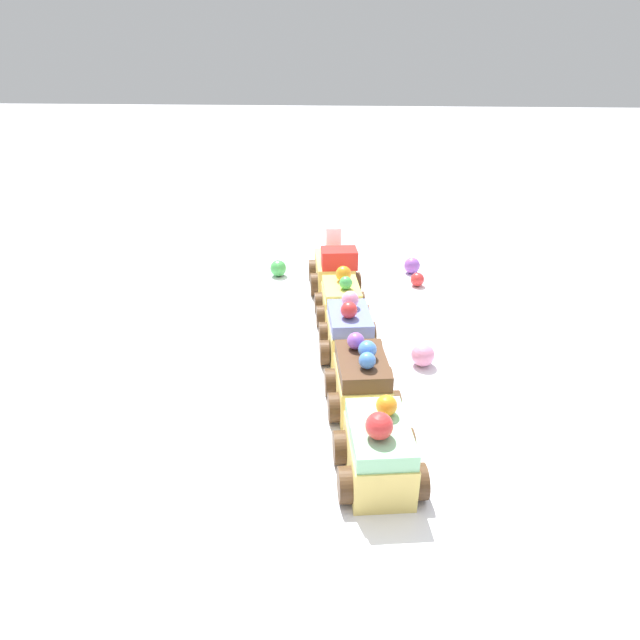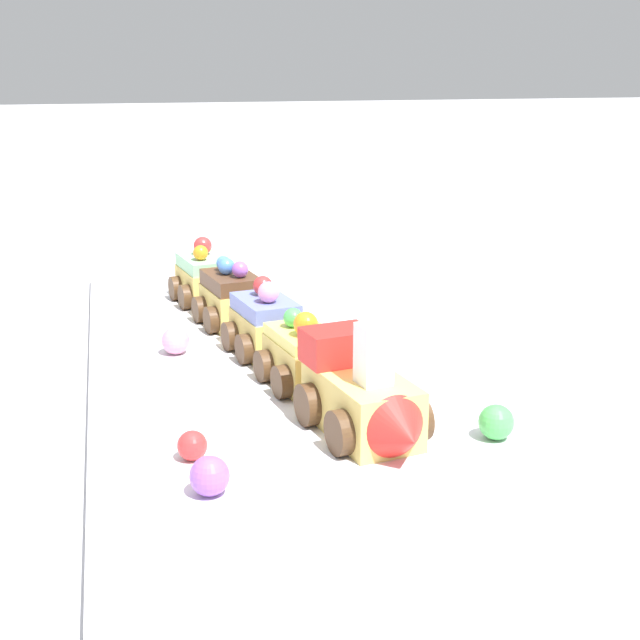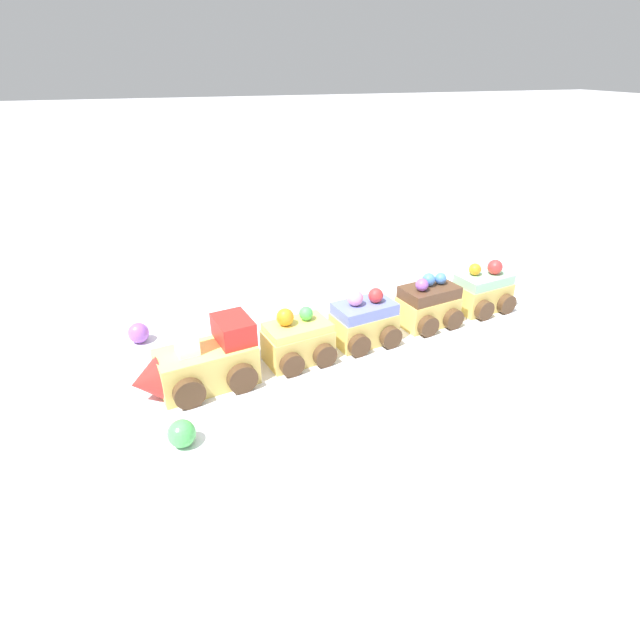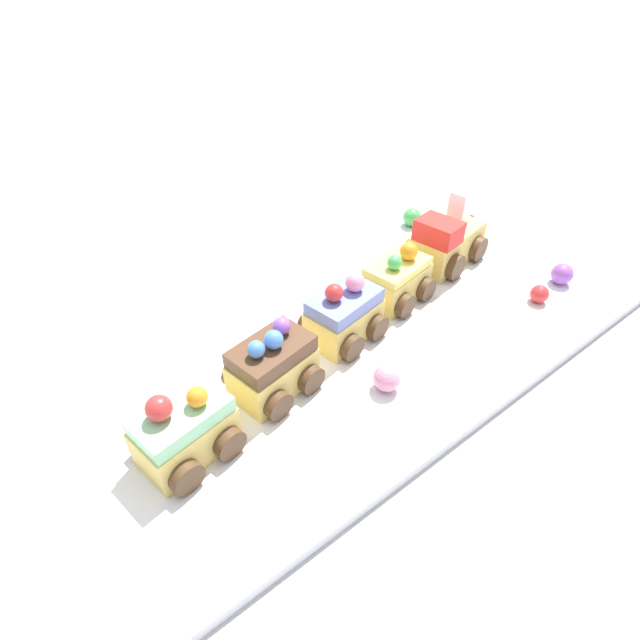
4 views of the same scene
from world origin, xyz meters
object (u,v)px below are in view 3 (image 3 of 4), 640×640
(cake_car_lemon, at_px, (297,341))
(cake_car_chocolate, at_px, (428,305))
(cake_car_blueberry, at_px, (364,322))
(cake_car_mint, at_px, (482,292))
(gumball_pink, at_px, (352,303))
(cake_train_locomotive, at_px, (200,364))
(gumball_red, at_px, (183,326))
(gumball_purple, at_px, (139,333))
(gumball_green, at_px, (182,433))

(cake_car_lemon, distance_m, cake_car_chocolate, 0.19)
(cake_car_blueberry, height_order, cake_car_mint, same)
(gumball_pink, bearing_deg, cake_train_locomotive, 28.30)
(cake_car_mint, relative_size, gumball_red, 3.98)
(gumball_pink, bearing_deg, gumball_purple, -0.47)
(cake_car_mint, height_order, gumball_red, cake_car_mint)
(cake_car_lemon, distance_m, gumball_green, 0.18)
(cake_train_locomotive, bearing_deg, cake_car_chocolate, -179.99)
(gumball_red, bearing_deg, cake_car_lemon, 139.55)
(cake_car_blueberry, xyz_separation_m, gumball_pink, (-0.02, -0.08, -0.01))
(gumball_red, height_order, gumball_pink, gumball_pink)
(gumball_red, bearing_deg, gumball_pink, 178.04)
(cake_train_locomotive, height_order, gumball_red, cake_train_locomotive)
(cake_car_chocolate, distance_m, gumball_red, 0.32)
(cake_car_lemon, distance_m, cake_car_mint, 0.29)
(gumball_green, bearing_deg, cake_car_chocolate, -156.40)
(gumball_green, distance_m, gumball_purple, 0.21)
(cake_car_lemon, xyz_separation_m, cake_car_mint, (-0.28, -0.05, 0.00))
(cake_car_blueberry, height_order, gumball_purple, cake_car_blueberry)
(cake_car_mint, bearing_deg, cake_car_blueberry, 0.01)
(cake_car_blueberry, relative_size, gumball_purple, 3.23)
(cake_car_chocolate, xyz_separation_m, gumball_pink, (0.08, -0.06, -0.01))
(cake_train_locomotive, bearing_deg, gumball_purple, -72.11)
(cake_car_chocolate, relative_size, gumball_purple, 3.23)
(cake_car_lemon, bearing_deg, gumball_purple, -39.60)
(cake_car_chocolate, distance_m, cake_car_mint, 0.10)
(gumball_red, bearing_deg, cake_train_locomotive, 94.87)
(cake_car_chocolate, height_order, cake_car_mint, cake_car_mint)
(cake_car_blueberry, distance_m, cake_car_chocolate, 0.10)
(cake_car_blueberry, relative_size, cake_car_chocolate, 1.00)
(cake_car_chocolate, xyz_separation_m, gumball_green, (0.33, 0.14, -0.01))
(cake_train_locomotive, xyz_separation_m, cake_car_blueberry, (-0.20, -0.04, -0.00))
(cake_train_locomotive, height_order, cake_car_blueberry, cake_train_locomotive)
(cake_car_mint, height_order, gumball_green, cake_car_mint)
(cake_car_blueberry, xyz_separation_m, cake_car_mint, (-0.19, -0.03, -0.00))
(gumball_pink, bearing_deg, cake_car_mint, 165.09)
(cake_car_chocolate, bearing_deg, gumball_red, -23.15)
(gumball_pink, bearing_deg, gumball_green, 40.06)
(gumball_purple, relative_size, gumball_pink, 0.99)
(gumball_green, bearing_deg, cake_car_mint, -159.23)
(cake_car_lemon, bearing_deg, cake_car_mint, 179.95)
(cake_car_mint, relative_size, gumball_green, 3.20)
(gumball_purple, bearing_deg, cake_car_blueberry, 162.53)
(cake_car_blueberry, bearing_deg, cake_car_lemon, -0.16)
(cake_car_lemon, xyz_separation_m, gumball_red, (0.12, -0.10, -0.01))
(cake_car_mint, bearing_deg, gumball_red, -17.86)
(gumball_purple, bearing_deg, cake_car_chocolate, 169.72)
(cake_car_blueberry, relative_size, gumball_green, 3.20)
(gumball_green, bearing_deg, cake_car_lemon, -141.92)
(cake_car_lemon, bearing_deg, cake_car_blueberry, 179.84)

